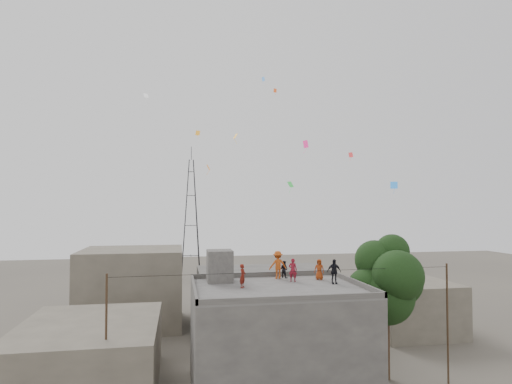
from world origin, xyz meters
The scene contains 17 objects.
main_building centered at (0.00, 0.00, 3.05)m, with size 10.00×8.00×6.10m.
parapet centered at (0.00, 0.00, 6.25)m, with size 10.00×8.00×0.30m.
stair_head_box centered at (-3.20, 2.60, 7.10)m, with size 1.60×1.80×2.00m, color #474542.
neighbor_west centered at (-11.00, 2.00, 2.00)m, with size 8.00×10.00×4.00m, color #5B5448.
neighbor_north centered at (2.00, 14.00, 2.50)m, with size 12.00×9.00×5.00m, color #474542.
neighbor_northwest centered at (-10.00, 16.00, 3.50)m, with size 9.00×8.00×7.00m, color #5B5448.
neighbor_east centered at (14.00, 10.00, 2.20)m, with size 7.00×8.00×4.40m, color #5B5448.
tree centered at (7.37, 0.60, 6.10)m, with size 4.90×4.60×9.10m.
utility_line centered at (0.50, -1.25, 3.83)m, with size 20.12×0.62×7.40m.
transmission_tower centered at (-4.00, 40.00, 9.07)m, with size 2.97×2.97×20.01m.
person_red_adult centered at (1.41, 1.68, 6.85)m, with size 0.54×0.36×1.49m, color maroon.
person_orange_child centered at (3.32, 2.11, 6.77)m, with size 0.66×0.43×1.34m, color #993611.
person_dark_child centered at (1.22, 3.21, 6.67)m, with size 0.56×0.44×1.15m, color black.
person_dark_adult centered at (3.73, 0.47, 6.86)m, with size 0.90×0.37×1.53m, color black.
person_orange_adult centered at (0.74, 3.03, 7.01)m, with size 1.18×0.68×1.83m, color #BE4B15.
person_red_child centered at (-2.06, 0.23, 6.80)m, with size 0.51×0.33×1.39m, color maroon.
kites centered at (1.42, 7.73, 16.23)m, with size 18.10×11.79×11.01m.
Camera 1 is at (-5.82, -25.00, 10.89)m, focal length 30.00 mm.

